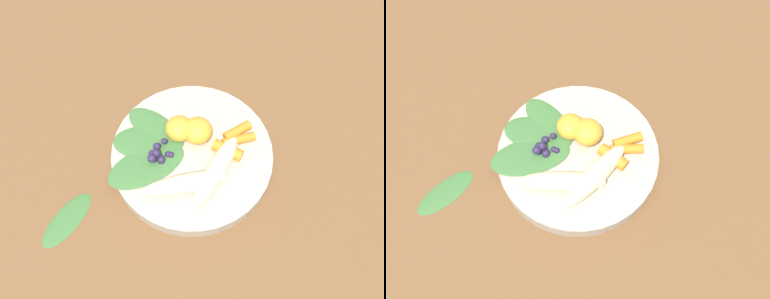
% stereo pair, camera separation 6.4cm
% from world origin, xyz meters
% --- Properties ---
extents(ground_plane, '(2.40, 2.40, 0.00)m').
position_xyz_m(ground_plane, '(0.00, 0.00, 0.00)').
color(ground_plane, brown).
extents(bowl, '(0.26, 0.26, 0.03)m').
position_xyz_m(bowl, '(0.00, 0.00, 0.02)').
color(bowl, '#B2AD9E').
rests_on(bowl, ground_plane).
extents(banana_peeled_left, '(0.06, 0.14, 0.03)m').
position_xyz_m(banana_peeled_left, '(0.05, -0.03, 0.05)').
color(banana_peeled_left, beige).
rests_on(banana_peeled_left, bowl).
extents(banana_peeled_right, '(0.13, 0.09, 0.03)m').
position_xyz_m(banana_peeled_right, '(0.01, -0.06, 0.05)').
color(banana_peeled_right, beige).
rests_on(banana_peeled_right, bowl).
extents(orange_segment_near, '(0.05, 0.05, 0.03)m').
position_xyz_m(orange_segment_near, '(-0.03, 0.03, 0.05)').
color(orange_segment_near, '#F4A833').
rests_on(orange_segment_near, bowl).
extents(orange_segment_far, '(0.05, 0.05, 0.04)m').
position_xyz_m(orange_segment_far, '(-0.00, 0.03, 0.05)').
color(orange_segment_far, '#F4A833').
rests_on(orange_segment_far, bowl).
extents(carrot_front, '(0.05, 0.03, 0.02)m').
position_xyz_m(carrot_front, '(0.05, 0.01, 0.04)').
color(carrot_front, orange).
rests_on(carrot_front, bowl).
extents(carrot_mid_left, '(0.05, 0.04, 0.01)m').
position_xyz_m(carrot_mid_left, '(0.07, 0.04, 0.04)').
color(carrot_mid_left, orange).
rests_on(carrot_mid_left, bowl).
extents(carrot_mid_right, '(0.04, 0.05, 0.02)m').
position_xyz_m(carrot_mid_right, '(0.06, 0.05, 0.04)').
color(carrot_mid_right, orange).
rests_on(carrot_mid_right, bowl).
extents(blueberry_pile, '(0.04, 0.05, 0.02)m').
position_xyz_m(blueberry_pile, '(-0.05, -0.02, 0.04)').
color(blueberry_pile, '#2D234C').
rests_on(blueberry_pile, bowl).
extents(coconut_shred_patch, '(0.05, 0.05, 0.00)m').
position_xyz_m(coconut_shred_patch, '(-0.04, 0.01, 0.03)').
color(coconut_shred_patch, white).
rests_on(coconut_shred_patch, bowl).
extents(kale_leaf_left, '(0.12, 0.09, 0.01)m').
position_xyz_m(kale_leaf_left, '(-0.07, 0.02, 0.03)').
color(kale_leaf_left, '#3D7038').
rests_on(kale_leaf_left, bowl).
extents(kale_leaf_right, '(0.10, 0.08, 0.01)m').
position_xyz_m(kale_leaf_right, '(-0.08, -0.01, 0.03)').
color(kale_leaf_right, '#3D7038').
rests_on(kale_leaf_right, bowl).
extents(kale_leaf_rear, '(0.14, 0.13, 0.01)m').
position_xyz_m(kale_leaf_rear, '(-0.06, -0.04, 0.03)').
color(kale_leaf_rear, '#3D7038').
rests_on(kale_leaf_rear, bowl).
extents(kale_leaf_stray, '(0.07, 0.11, 0.01)m').
position_xyz_m(kale_leaf_stray, '(-0.16, -0.15, 0.00)').
color(kale_leaf_stray, '#3D7038').
rests_on(kale_leaf_stray, ground_plane).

